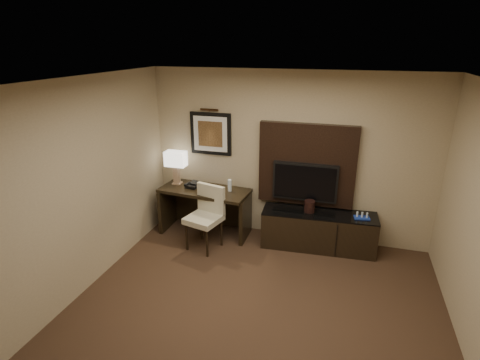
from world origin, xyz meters
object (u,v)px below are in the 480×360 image
at_px(tv, 305,182).
at_px(desk_phone, 192,185).
at_px(minibar_tray, 362,216).
at_px(desk, 205,211).
at_px(table_lamp, 176,167).
at_px(credenza, 318,230).
at_px(water_bottle, 230,185).
at_px(ice_bucket, 309,206).
at_px(desk_chair, 204,219).

bearing_deg(tv, desk_phone, -174.62).
bearing_deg(minibar_tray, desk_phone, 179.91).
relative_size(tv, desk_phone, 5.14).
height_order(desk_phone, minibar_tray, desk_phone).
relative_size(desk, table_lamp, 2.50).
relative_size(credenza, water_bottle, 8.93).
relative_size(tv, table_lamp, 1.70).
bearing_deg(desk, ice_bucket, 5.53).
height_order(ice_bucket, minibar_tray, ice_bucket).
height_order(tv, desk_chair, tv).
distance_m(tv, minibar_tray, 0.99).
bearing_deg(tv, table_lamp, -177.94).
height_order(desk, table_lamp, table_lamp).
xyz_separation_m(desk, minibar_tray, (2.50, 0.01, 0.25)).
relative_size(credenza, table_lamp, 2.96).
xyz_separation_m(desk_phone, ice_bucket, (1.95, 0.01, -0.15)).
bearing_deg(credenza, minibar_tray, -4.33).
bearing_deg(tv, desk_chair, -154.62).
distance_m(table_lamp, minibar_tray, 3.08).
bearing_deg(desk, minibar_tray, 5.02).
bearing_deg(table_lamp, desk_phone, -16.39).
distance_m(desk, tv, 1.74).
height_order(credenza, table_lamp, table_lamp).
height_order(desk, ice_bucket, desk).
bearing_deg(desk_chair, water_bottle, 79.08).
height_order(desk_chair, ice_bucket, desk_chair).
bearing_deg(tv, desk, -173.28).
height_order(credenza, desk_phone, desk_phone).
bearing_deg(table_lamp, credenza, -2.14).
relative_size(tv, water_bottle, 5.13).
xyz_separation_m(tv, table_lamp, (-2.16, -0.08, 0.06)).
relative_size(table_lamp, minibar_tray, 2.60).
height_order(desk, desk_chair, desk_chair).
bearing_deg(desk, desk_chair, -66.26).
height_order(table_lamp, water_bottle, table_lamp).
xyz_separation_m(ice_bucket, minibar_tray, (0.78, -0.01, -0.05)).
bearing_deg(desk_phone, minibar_tray, 10.88).
bearing_deg(credenza, ice_bucket, 175.65).
relative_size(water_bottle, minibar_tray, 0.86).
bearing_deg(desk, credenza, 5.39).
relative_size(credenza, minibar_tray, 7.68).
height_order(desk, desk_phone, desk_phone).
xyz_separation_m(credenza, desk_chair, (-1.71, -0.52, 0.21)).
distance_m(credenza, minibar_tray, 0.71).
xyz_separation_m(desk_chair, minibar_tray, (2.33, 0.51, 0.13)).
bearing_deg(water_bottle, ice_bucket, -0.87).
xyz_separation_m(tv, water_bottle, (-1.19, -0.15, -0.13)).
bearing_deg(desk_phone, desk_chair, -41.45).
relative_size(desk_chair, table_lamp, 1.73).
xyz_separation_m(tv, ice_bucket, (0.11, -0.17, -0.33)).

